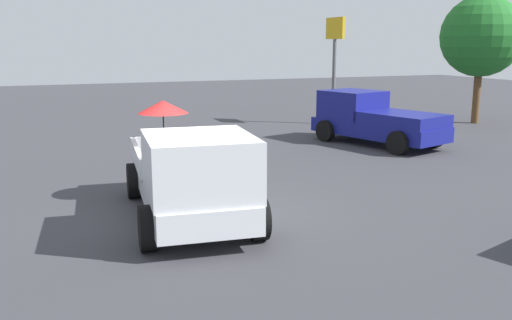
% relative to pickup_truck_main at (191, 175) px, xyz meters
% --- Properties ---
extents(ground_plane, '(80.00, 80.00, 0.00)m').
position_rel_pickup_truck_main_xyz_m(ground_plane, '(-0.43, 0.06, -0.96)').
color(ground_plane, '#38383D').
extents(pickup_truck_main, '(5.23, 2.70, 2.25)m').
position_rel_pickup_truck_main_xyz_m(pickup_truck_main, '(0.00, 0.00, 0.00)').
color(pickup_truck_main, black).
rests_on(pickup_truck_main, ground).
extents(pickup_truck_red, '(5.11, 3.19, 1.80)m').
position_rel_pickup_truck_main_xyz_m(pickup_truck_red, '(-6.20, 8.35, -0.09)').
color(pickup_truck_red, black).
rests_on(pickup_truck_red, ground).
extents(motel_sign, '(1.40, 0.16, 4.54)m').
position_rel_pickup_truck_main_xyz_m(motel_sign, '(-11.05, 9.51, 2.27)').
color(motel_sign, '#59595B').
rests_on(motel_sign, ground).
extents(tree_by_lot, '(3.47, 3.47, 5.50)m').
position_rel_pickup_truck_main_xyz_m(tree_by_lot, '(-8.91, 15.47, 2.79)').
color(tree_by_lot, brown).
rests_on(tree_by_lot, ground).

